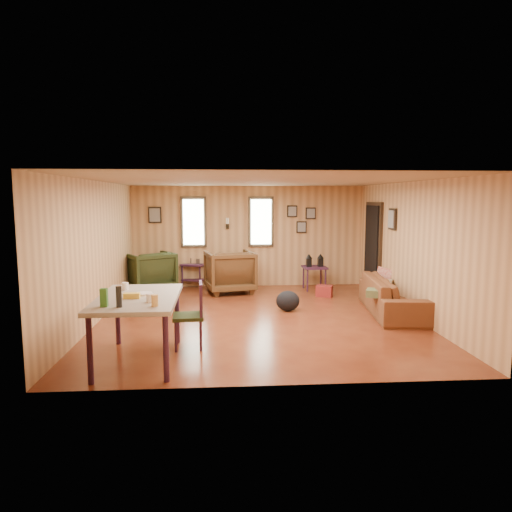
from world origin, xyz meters
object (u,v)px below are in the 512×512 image
Objects in this scene: side_table at (315,265)px; dining_table at (138,302)px; recliner_brown at (230,269)px; end_table at (194,271)px; sofa at (394,290)px; recliner_green at (149,269)px.

dining_table is at bearing -125.41° from side_table.
recliner_brown is 1.14m from end_table.
dining_table reaches higher than end_table.
recliner_green reaches higher than sofa.
side_table is (1.96, 0.18, 0.05)m from recliner_brown.
side_table is at bearing 53.85° from dining_table.
recliner_brown reaches higher than sofa.
side_table is 5.51m from dining_table.
recliner_brown is 1.85m from recliner_green.
recliner_brown is at bearing 139.59° from recliner_green.
sofa is 2.25× the size of recliner_green.
recliner_brown reaches higher than end_table.
recliner_green reaches higher than side_table.
sofa is 4.78m from dining_table.
recliner_green is 1.10m from end_table.
recliner_brown is at bearing -174.87° from side_table.
sofa is 1.33× the size of dining_table.
recliner_brown is at bearing 61.79° from sofa.
recliner_green reaches higher than end_table.
dining_table is at bearing 65.78° from recliner_green.
dining_table reaches higher than recliner_green.
end_table is at bearing 60.11° from sofa.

